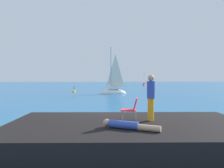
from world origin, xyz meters
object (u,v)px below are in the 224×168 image
at_px(sailboat_far, 144,85).
at_px(marker_buoy, 74,92).
at_px(sailboat_near, 114,91).
at_px(person_sunbather, 128,125).
at_px(person_standing, 151,96).
at_px(beach_chair, 132,108).

height_order(sailboat_far, marker_buoy, sailboat_far).
bearing_deg(sailboat_near, sailboat_far, -124.58).
distance_m(sailboat_far, marker_buoy, 26.76).
bearing_deg(sailboat_near, person_sunbather, 73.75).
distance_m(person_sunbather, person_standing, 1.66).
xyz_separation_m(person_standing, marker_buoy, (-5.38, 24.49, -1.65)).
bearing_deg(person_standing, beach_chair, 121.30).
bearing_deg(sailboat_far, person_standing, -175.26).
xyz_separation_m(sailboat_near, person_sunbather, (-1.35, -22.14, 0.53)).
height_order(person_sunbather, marker_buoy, person_sunbather).
bearing_deg(marker_buoy, person_sunbather, -80.24).
bearing_deg(beach_chair, sailboat_far, -88.27).
relative_size(person_standing, marker_buoy, 1.43).
height_order(sailboat_near, beach_chair, sailboat_near).
bearing_deg(marker_buoy, sailboat_near, -30.95).
relative_size(sailboat_far, person_standing, 2.48).
bearing_deg(person_sunbather, marker_buoy, 125.87).
bearing_deg(sailboat_far, sailboat_near, 175.64).
bearing_deg(person_standing, sailboat_far, 37.28).
xyz_separation_m(person_sunbather, marker_buoy, (-4.40, 25.59, -0.90)).
relative_size(person_standing, beach_chair, 2.03).
bearing_deg(marker_buoy, person_standing, -77.60).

